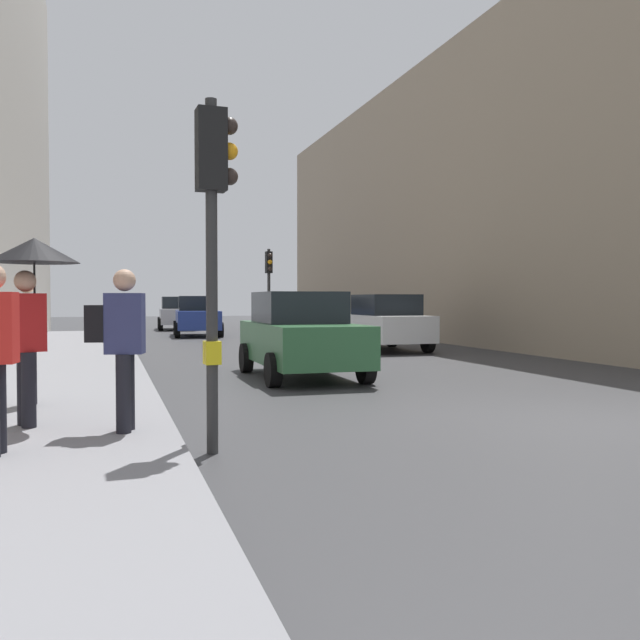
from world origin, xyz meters
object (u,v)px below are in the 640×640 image
object	(u,v)px
pedestrian_with_umbrella	(32,278)
pedestrian_with_grey_backpack	(121,340)
car_silver_hatchback	(177,313)
car_blue_van	(197,316)
car_green_estate	(301,335)
pedestrian_with_black_backpack	(24,332)
car_white_compact	(384,323)
traffic_light_near_left	(214,210)
traffic_light_far_median	(269,277)

from	to	relation	value
pedestrian_with_umbrella	pedestrian_with_grey_backpack	xyz separation A→B (m)	(0.96, -0.65, -0.68)
car_silver_hatchback	car_blue_van	bearing A→B (deg)	-88.17
car_green_estate	car_silver_hatchback	bearing A→B (deg)	90.56
car_silver_hatchback	pedestrian_with_umbrella	distance (m)	29.17
car_blue_van	pedestrian_with_black_backpack	size ratio (longest dim) A/B	2.44
car_silver_hatchback	car_blue_van	xyz separation A→B (m)	(0.22, -6.84, 0.00)
pedestrian_with_umbrella	pedestrian_with_black_backpack	bearing A→B (deg)	99.18
pedestrian_with_grey_backpack	car_white_compact	bearing A→B (deg)	56.23
car_blue_van	car_green_estate	world-z (taller)	same
traffic_light_near_left	car_green_estate	bearing A→B (deg)	66.98
pedestrian_with_black_backpack	pedestrian_with_grey_backpack	bearing A→B (deg)	-61.98
car_green_estate	pedestrian_with_black_backpack	bearing A→B (deg)	-144.65
traffic_light_near_left	car_blue_van	xyz separation A→B (m)	(2.72, 23.30, -1.64)
traffic_light_far_median	car_silver_hatchback	world-z (taller)	traffic_light_far_median
car_white_compact	pedestrian_with_black_backpack	distance (m)	13.68
car_blue_van	pedestrian_with_grey_backpack	bearing A→B (deg)	-99.13
car_blue_van	pedestrian_with_umbrella	xyz separation A→B (m)	(-4.59, -21.98, 0.96)
car_blue_van	pedestrian_with_black_backpack	xyz separation A→B (m)	(-4.86, -20.33, 0.29)
traffic_light_far_median	pedestrian_with_umbrella	distance (m)	18.98
car_white_compact	pedestrian_with_black_backpack	xyz separation A→B (m)	(-9.40, -9.93, 0.29)
car_white_compact	car_blue_van	bearing A→B (deg)	113.58
pedestrian_with_black_backpack	traffic_light_near_left	bearing A→B (deg)	-54.15
traffic_light_far_median	pedestrian_with_black_backpack	world-z (taller)	traffic_light_far_median
traffic_light_far_median	pedestrian_with_black_backpack	distance (m)	17.59
traffic_light_near_left	traffic_light_far_median	world-z (taller)	traffic_light_near_left
traffic_light_near_left	pedestrian_with_black_backpack	size ratio (longest dim) A/B	2.07
pedestrian_with_black_backpack	pedestrian_with_grey_backpack	size ratio (longest dim) A/B	1.00
car_green_estate	traffic_light_near_left	bearing A→B (deg)	-113.02
car_silver_hatchback	pedestrian_with_umbrella	xyz separation A→B (m)	(-4.38, -28.82, 0.96)
pedestrian_with_umbrella	pedestrian_with_black_backpack	size ratio (longest dim) A/B	1.21
traffic_light_near_left	car_silver_hatchback	size ratio (longest dim) A/B	0.85
car_silver_hatchback	pedestrian_with_grey_backpack	xyz separation A→B (m)	(-3.42, -29.47, 0.29)
car_silver_hatchback	pedestrian_with_black_backpack	size ratio (longest dim) A/B	2.42
car_white_compact	pedestrian_with_grey_backpack	world-z (taller)	pedestrian_with_grey_backpack
traffic_light_near_left	car_white_compact	size ratio (longest dim) A/B	0.87
car_silver_hatchback	car_white_compact	world-z (taller)	same
car_blue_van	car_silver_hatchback	bearing A→B (deg)	91.83
traffic_light_near_left	car_silver_hatchback	world-z (taller)	traffic_light_near_left
traffic_light_far_median	car_white_compact	xyz separation A→B (m)	(2.29, -6.11, -1.59)
traffic_light_near_left	pedestrian_with_umbrella	world-z (taller)	traffic_light_near_left
traffic_light_far_median	car_blue_van	distance (m)	5.10
traffic_light_near_left	car_green_estate	world-z (taller)	traffic_light_near_left
car_white_compact	pedestrian_with_black_backpack	world-z (taller)	pedestrian_with_black_backpack
car_blue_van	pedestrian_with_black_backpack	bearing A→B (deg)	-103.45
car_green_estate	car_white_compact	xyz separation A→B (m)	(4.53, 6.47, 0.00)
car_white_compact	pedestrian_with_grey_backpack	size ratio (longest dim) A/B	2.38
car_green_estate	car_white_compact	size ratio (longest dim) A/B	1.00
car_white_compact	pedestrian_with_umbrella	world-z (taller)	pedestrian_with_umbrella
car_blue_van	traffic_light_far_median	bearing A→B (deg)	-62.35
pedestrian_with_grey_backpack	pedestrian_with_umbrella	bearing A→B (deg)	145.99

